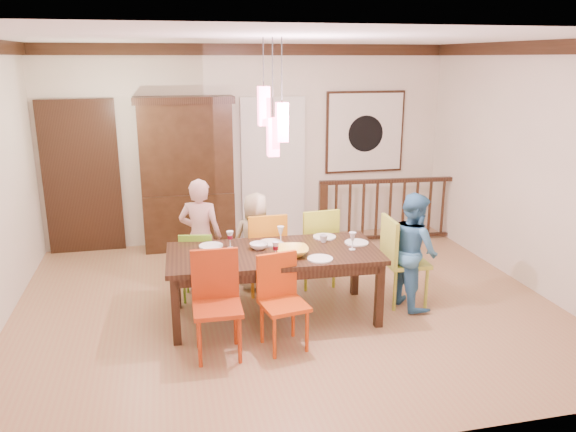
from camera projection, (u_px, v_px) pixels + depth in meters
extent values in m
plane|color=#A77551|center=(286.00, 304.00, 6.40)|extent=(6.00, 6.00, 0.00)
plane|color=white|center=(286.00, 38.00, 5.61)|extent=(6.00, 6.00, 0.00)
plane|color=beige|center=(249.00, 145.00, 8.35)|extent=(6.00, 0.00, 6.00)
plane|color=beige|center=(533.00, 168.00, 6.64)|extent=(0.00, 5.00, 5.00)
cube|color=black|center=(82.00, 180.00, 7.90)|extent=(1.04, 0.07, 2.24)
cube|color=silver|center=(273.00, 171.00, 8.50)|extent=(0.97, 0.05, 2.22)
cube|color=black|center=(365.00, 132.00, 8.66)|extent=(1.25, 0.04, 1.25)
cube|color=silver|center=(365.00, 132.00, 8.64)|extent=(1.18, 0.02, 1.18)
cylinder|color=black|center=(366.00, 134.00, 8.63)|extent=(0.56, 0.01, 0.56)
cube|color=#F94A72|center=(264.00, 106.00, 5.51)|extent=(0.11, 0.11, 0.38)
cylinder|color=black|center=(263.00, 62.00, 5.40)|extent=(0.01, 0.01, 0.46)
cube|color=#F94A72|center=(282.00, 122.00, 5.49)|extent=(0.11, 0.11, 0.38)
cylinder|color=black|center=(282.00, 70.00, 5.36)|extent=(0.01, 0.01, 0.61)
cube|color=#F94A72|center=(273.00, 137.00, 5.56)|extent=(0.11, 0.11, 0.38)
cylinder|color=black|center=(273.00, 78.00, 5.41)|extent=(0.01, 0.01, 0.76)
cube|color=black|center=(274.00, 253.00, 5.90)|extent=(2.26, 1.09, 0.05)
cube|color=black|center=(175.00, 280.00, 6.18)|extent=(0.08, 0.08, 0.70)
cube|color=black|center=(353.00, 265.00, 6.62)|extent=(0.08, 0.08, 0.70)
cube|color=black|center=(178.00, 313.00, 5.38)|extent=(0.08, 0.08, 0.70)
cube|color=black|center=(379.00, 294.00, 5.82)|extent=(0.08, 0.08, 0.70)
cube|color=black|center=(266.00, 247.00, 6.34)|extent=(2.02, 0.12, 0.10)
cube|color=black|center=(283.00, 276.00, 5.50)|extent=(2.02, 0.12, 0.10)
cube|color=#639C21|center=(198.00, 266.00, 6.47)|extent=(0.43, 0.43, 0.04)
cube|color=#639C21|center=(197.00, 248.00, 6.41)|extent=(0.37, 0.10, 0.41)
cylinder|color=#639C21|center=(186.00, 288.00, 6.35)|extent=(0.03, 0.03, 0.39)
cylinder|color=#639C21|center=(213.00, 286.00, 6.42)|extent=(0.03, 0.03, 0.39)
cylinder|color=#639C21|center=(185.00, 278.00, 6.63)|extent=(0.03, 0.03, 0.39)
cylinder|color=#639C21|center=(211.00, 276.00, 6.70)|extent=(0.03, 0.03, 0.39)
cube|color=orange|center=(265.00, 253.00, 6.64)|extent=(0.46, 0.46, 0.04)
cube|color=orange|center=(264.00, 231.00, 6.57)|extent=(0.45, 0.05, 0.49)
cylinder|color=orange|center=(252.00, 279.00, 6.50)|extent=(0.04, 0.04, 0.47)
cylinder|color=orange|center=(283.00, 277.00, 6.57)|extent=(0.04, 0.04, 0.47)
cylinder|color=orange|center=(248.00, 268.00, 6.84)|extent=(0.04, 0.04, 0.47)
cylinder|color=orange|center=(277.00, 266.00, 6.92)|extent=(0.04, 0.04, 0.47)
cube|color=#B9C82E|center=(315.00, 247.00, 6.85)|extent=(0.48, 0.48, 0.04)
cube|color=#B9C82E|center=(315.00, 226.00, 6.78)|extent=(0.45, 0.08, 0.49)
cylinder|color=#B9C82E|center=(304.00, 272.00, 6.71)|extent=(0.04, 0.04, 0.47)
cylinder|color=#B9C82E|center=(333.00, 270.00, 6.79)|extent=(0.04, 0.04, 0.47)
cylinder|color=#B9C82E|center=(297.00, 262.00, 7.05)|extent=(0.04, 0.04, 0.47)
cylinder|color=#B9C82E|center=(325.00, 260.00, 7.13)|extent=(0.04, 0.04, 0.47)
cube|color=#A1300E|center=(217.00, 308.00, 5.18)|extent=(0.46, 0.46, 0.04)
cube|color=#A1300E|center=(216.00, 282.00, 5.11)|extent=(0.45, 0.05, 0.49)
cylinder|color=#A1300E|center=(200.00, 344.00, 5.04)|extent=(0.04, 0.04, 0.47)
cylinder|color=#A1300E|center=(240.00, 339.00, 5.11)|extent=(0.04, 0.04, 0.47)
cylinder|color=#A1300E|center=(198.00, 326.00, 5.38)|extent=(0.04, 0.04, 0.47)
cylinder|color=#A1300E|center=(235.00, 322.00, 5.45)|extent=(0.04, 0.04, 0.47)
cube|color=#BE3C0C|center=(284.00, 305.00, 5.34)|extent=(0.48, 0.48, 0.04)
cube|color=#BE3C0C|center=(284.00, 282.00, 5.27)|extent=(0.41, 0.11, 0.45)
cylinder|color=#BE3C0C|center=(271.00, 337.00, 5.21)|extent=(0.04, 0.04, 0.43)
cylinder|color=#BE3C0C|center=(305.00, 333.00, 5.28)|extent=(0.04, 0.04, 0.43)
cylinder|color=#BE3C0C|center=(264.00, 321.00, 5.52)|extent=(0.04, 0.04, 0.43)
cylinder|color=#BE3C0C|center=(297.00, 318.00, 5.59)|extent=(0.04, 0.04, 0.43)
cube|color=#ACB83B|center=(406.00, 262.00, 6.31)|extent=(0.48, 0.48, 0.04)
cube|color=#ACB83B|center=(407.00, 239.00, 6.24)|extent=(0.06, 0.46, 0.50)
cylinder|color=#ACB83B|center=(396.00, 291.00, 6.17)|extent=(0.04, 0.04, 0.48)
cylinder|color=#ACB83B|center=(427.00, 288.00, 6.25)|extent=(0.04, 0.04, 0.48)
cylinder|color=#ACB83B|center=(383.00, 278.00, 6.52)|extent=(0.04, 0.04, 0.48)
cylinder|color=#ACB83B|center=(412.00, 276.00, 6.60)|extent=(0.04, 0.04, 0.48)
cube|color=black|center=(190.00, 220.00, 8.22)|extent=(1.29, 0.44, 0.83)
cube|color=black|center=(186.00, 148.00, 7.95)|extent=(1.29, 0.40, 1.29)
cube|color=black|center=(185.00, 146.00, 8.13)|extent=(1.11, 0.02, 1.11)
cube|color=black|center=(184.00, 100.00, 7.77)|extent=(1.39, 0.44, 0.10)
cube|color=black|center=(324.00, 215.00, 8.32)|extent=(0.13, 0.13, 0.92)
cube|color=black|center=(452.00, 207.00, 8.76)|extent=(0.13, 0.13, 0.92)
cube|color=black|center=(391.00, 181.00, 8.41)|extent=(2.21, 0.25, 0.06)
cube|color=black|center=(389.00, 236.00, 8.65)|extent=(2.09, 0.22, 0.05)
imported|color=beige|center=(201.00, 237.00, 6.55)|extent=(0.59, 0.48, 1.39)
imported|color=#C4B794|center=(256.00, 241.00, 6.71)|extent=(0.66, 0.52, 1.18)
imported|color=teal|center=(413.00, 250.00, 6.22)|extent=(0.58, 0.70, 1.30)
imported|color=yellow|center=(292.00, 251.00, 5.76)|extent=(0.38, 0.38, 0.08)
imported|color=white|center=(259.00, 246.00, 5.96)|extent=(0.24, 0.24, 0.06)
imported|color=silver|center=(230.00, 257.00, 5.58)|extent=(0.14, 0.14, 0.10)
imported|color=silver|center=(324.00, 239.00, 6.17)|extent=(0.12, 0.12, 0.08)
cylinder|color=white|center=(211.00, 246.00, 6.04)|extent=(0.26, 0.26, 0.01)
cylinder|color=white|center=(270.00, 243.00, 6.14)|extent=(0.26, 0.26, 0.01)
cylinder|color=white|center=(324.00, 237.00, 6.34)|extent=(0.26, 0.26, 0.01)
cylinder|color=white|center=(211.00, 268.00, 5.41)|extent=(0.26, 0.26, 0.01)
cylinder|color=white|center=(320.00, 259.00, 5.65)|extent=(0.26, 0.26, 0.01)
cylinder|color=white|center=(356.00, 243.00, 6.14)|extent=(0.26, 0.26, 0.01)
cube|color=#D83359|center=(284.00, 263.00, 5.54)|extent=(0.18, 0.14, 0.01)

